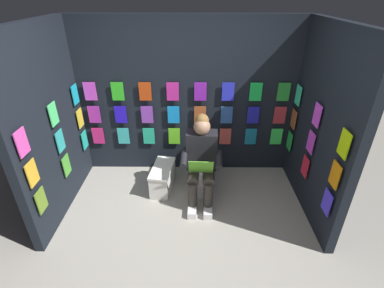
# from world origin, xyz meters

# --- Properties ---
(ground_plane) EXTENTS (30.00, 30.00, 0.00)m
(ground_plane) POSITION_xyz_m (0.00, 0.00, 0.00)
(ground_plane) COLOR #9E998E
(display_wall_back) EXTENTS (3.17, 0.14, 2.27)m
(display_wall_back) POSITION_xyz_m (0.00, -1.73, 1.13)
(display_wall_back) COLOR black
(display_wall_back) RESTS_ON ground
(display_wall_left) EXTENTS (0.14, 1.68, 2.27)m
(display_wall_left) POSITION_xyz_m (-1.59, -0.84, 1.13)
(display_wall_left) COLOR black
(display_wall_left) RESTS_ON ground
(display_wall_right) EXTENTS (0.14, 1.68, 2.27)m
(display_wall_right) POSITION_xyz_m (1.59, -0.84, 1.13)
(display_wall_right) COLOR black
(display_wall_right) RESTS_ON ground
(toilet) EXTENTS (0.41, 0.56, 0.77)m
(toilet) POSITION_xyz_m (-0.21, -1.17, 0.33)
(toilet) COLOR white
(toilet) RESTS_ON ground
(person_reading) EXTENTS (0.54, 0.69, 1.19)m
(person_reading) POSITION_xyz_m (-0.20, -0.95, 0.60)
(person_reading) COLOR black
(person_reading) RESTS_ON ground
(comic_longbox_near) EXTENTS (0.34, 0.61, 0.36)m
(comic_longbox_near) POSITION_xyz_m (0.34, -1.14, 0.18)
(comic_longbox_near) COLOR white
(comic_longbox_near) RESTS_ON ground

